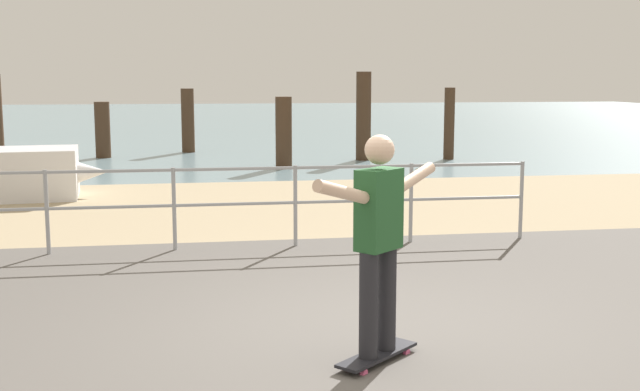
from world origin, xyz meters
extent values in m
cube|color=#605B56|center=(0.00, -1.00, 0.00)|extent=(24.00, 10.00, 0.04)
cube|color=tan|center=(0.00, 7.00, 0.00)|extent=(24.00, 6.00, 0.04)
cube|color=#75939E|center=(0.00, 35.00, 0.00)|extent=(72.00, 50.00, 0.04)
cylinder|color=#9EA0A5|center=(-3.07, 3.60, 0.53)|extent=(0.05, 0.05, 1.05)
cylinder|color=#9EA0A5|center=(-1.56, 3.60, 0.53)|extent=(0.05, 0.05, 1.05)
cylinder|color=#9EA0A5|center=(-0.05, 3.60, 0.53)|extent=(0.05, 0.05, 1.05)
cylinder|color=#9EA0A5|center=(1.46, 3.60, 0.53)|extent=(0.05, 0.05, 1.05)
cylinder|color=#9EA0A5|center=(2.98, 3.60, 0.53)|extent=(0.05, 0.05, 1.05)
cylinder|color=#9EA0A5|center=(-2.31, 3.60, 1.02)|extent=(10.58, 0.04, 0.04)
cylinder|color=#9EA0A5|center=(-2.31, 3.60, 0.58)|extent=(10.58, 0.04, 0.04)
cone|color=silver|center=(-3.36, 8.50, 0.45)|extent=(1.17, 0.86, 0.77)
cube|color=black|center=(0.02, -0.65, 0.07)|extent=(0.73, 0.68, 0.02)
cylinder|color=#E5598C|center=(-0.14, -0.89, 0.03)|extent=(0.06, 0.06, 0.06)
cylinder|color=#E5598C|center=(-0.25, -0.77, 0.03)|extent=(0.06, 0.06, 0.06)
cylinder|color=#E5598C|center=(0.28, -0.52, 0.03)|extent=(0.06, 0.06, 0.06)
cylinder|color=#E5598C|center=(0.17, -0.40, 0.03)|extent=(0.06, 0.06, 0.06)
cylinder|color=#26262B|center=(-0.07, -0.72, 0.48)|extent=(0.14, 0.14, 0.80)
cylinder|color=#26262B|center=(0.11, -0.57, 0.48)|extent=(0.14, 0.14, 0.80)
cube|color=#26592D|center=(0.02, -0.65, 1.18)|extent=(0.40, 0.39, 0.60)
sphere|color=beige|center=(0.02, -0.65, 1.62)|extent=(0.22, 0.22, 0.22)
cylinder|color=beige|center=(-0.32, -0.94, 1.36)|extent=(0.48, 0.43, 0.23)
cylinder|color=beige|center=(0.35, -0.35, 1.36)|extent=(0.48, 0.43, 0.23)
cylinder|color=#422D1E|center=(-3.65, 15.60, 0.75)|extent=(0.40, 0.40, 1.51)
cylinder|color=#422D1E|center=(-1.40, 16.83, 0.92)|extent=(0.37, 0.37, 1.83)
cylinder|color=#422D1E|center=(0.84, 12.47, 0.85)|extent=(0.39, 0.39, 1.70)
cylinder|color=#422D1E|center=(3.09, 13.90, 1.15)|extent=(0.39, 0.39, 2.29)
cylinder|color=#422D1E|center=(5.33, 13.71, 0.94)|extent=(0.27, 0.27, 1.89)
camera|label=1|loc=(-1.34, -6.27, 2.14)|focal=44.72mm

